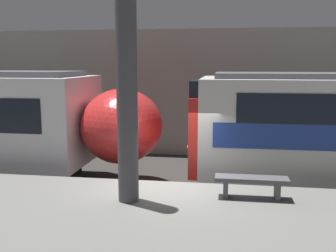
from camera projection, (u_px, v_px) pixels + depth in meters
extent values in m
plane|color=#33302D|center=(165.00, 220.00, 9.48)|extent=(120.00, 120.00, 0.00)
cube|color=slate|center=(142.00, 251.00, 6.89)|extent=(40.00, 5.15, 0.97)
cube|color=#9E998E|center=(192.00, 93.00, 15.80)|extent=(50.00, 0.15, 5.08)
cylinder|color=#47474C|center=(127.00, 102.00, 7.72)|extent=(0.41, 0.41, 4.02)
ellipsoid|color=red|center=(122.00, 126.00, 11.79)|extent=(2.42, 2.82, 2.23)
sphere|color=#F2EFCC|center=(153.00, 140.00, 11.71)|extent=(0.20, 0.20, 0.20)
cube|color=red|center=(197.00, 130.00, 11.47)|extent=(0.25, 3.00, 2.13)
cube|color=black|center=(198.00, 94.00, 11.30)|extent=(0.25, 2.69, 0.85)
sphere|color=#EA4C42|center=(190.00, 148.00, 10.88)|extent=(0.18, 0.18, 0.18)
sphere|color=#EA4C42|center=(194.00, 138.00, 12.22)|extent=(0.18, 0.18, 0.18)
cube|color=#4C4C51|center=(226.00, 187.00, 8.21)|extent=(0.10, 0.32, 0.41)
cube|color=#4C4C51|center=(277.00, 190.00, 8.06)|extent=(0.10, 0.32, 0.41)
cube|color=#4C4C51|center=(252.00, 179.00, 8.10)|extent=(1.50, 0.40, 0.08)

